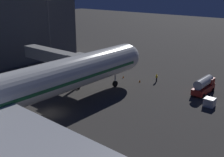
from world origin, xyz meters
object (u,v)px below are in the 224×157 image
at_px(traffic_cone_nose_port, 140,81).
at_px(traffic_cone_nose_starboard, 123,77).
at_px(baggage_container_far_row, 209,102).
at_px(ground_crew_by_belt_loader, 157,77).
at_px(jet_bridge, 59,58).
at_px(fuel_tanker, 204,85).
at_px(apron_floodlight_mast, 49,25).

relative_size(traffic_cone_nose_port, traffic_cone_nose_starboard, 1.00).
relative_size(baggage_container_far_row, ground_crew_by_belt_loader, 0.95).
distance_m(baggage_container_far_row, traffic_cone_nose_starboard, 20.65).
height_order(jet_bridge, fuel_tanker, jet_bridge).
bearing_deg(traffic_cone_nose_starboard, traffic_cone_nose_port, 180.00).
xyz_separation_m(apron_floodlight_mast, fuel_tanker, (-40.52, -4.08, -8.08)).
bearing_deg(jet_bridge, baggage_container_far_row, -163.07).
bearing_deg(traffic_cone_nose_starboard, apron_floodlight_mast, 3.92).
height_order(jet_bridge, traffic_cone_nose_starboard, jet_bridge).
distance_m(ground_crew_by_belt_loader, traffic_cone_nose_starboard, 7.42).
bearing_deg(ground_crew_by_belt_loader, fuel_tanker, -179.88).
height_order(ground_crew_by_belt_loader, traffic_cone_nose_starboard, ground_crew_by_belt_loader).
height_order(fuel_tanker, traffic_cone_nose_starboard, fuel_tanker).
bearing_deg(apron_floodlight_mast, traffic_cone_nose_port, -176.70).
bearing_deg(apron_floodlight_mast, jet_bridge, 148.13).
bearing_deg(apron_floodlight_mast, fuel_tanker, -174.25).
relative_size(fuel_tanker, traffic_cone_nose_starboard, 11.35).
xyz_separation_m(baggage_container_far_row, traffic_cone_nose_port, (16.07, -2.71, -0.46)).
bearing_deg(apron_floodlight_mast, baggage_container_far_row, 178.54).
height_order(apron_floodlight_mast, fuel_tanker, apron_floodlight_mast).
distance_m(jet_bridge, ground_crew_by_belt_loader, 20.61).
bearing_deg(traffic_cone_nose_port, fuel_tanker, -169.04).
xyz_separation_m(ground_crew_by_belt_loader, traffic_cone_nose_port, (2.56, 2.46, -0.70)).
xyz_separation_m(apron_floodlight_mast, baggage_container_far_row, (-43.77, 1.12, -8.99)).
xyz_separation_m(baggage_container_far_row, ground_crew_by_belt_loader, (13.50, -5.17, 0.24)).
bearing_deg(ground_crew_by_belt_loader, apron_floodlight_mast, 7.64).
height_order(jet_bridge, baggage_container_far_row, jet_bridge).
distance_m(fuel_tanker, ground_crew_by_belt_loader, 10.28).
relative_size(ground_crew_by_belt_loader, traffic_cone_nose_starboard, 3.21).
bearing_deg(ground_crew_by_belt_loader, jet_bridge, 43.14).
relative_size(ground_crew_by_belt_loader, traffic_cone_nose_port, 3.21).
relative_size(jet_bridge, fuel_tanker, 2.88).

